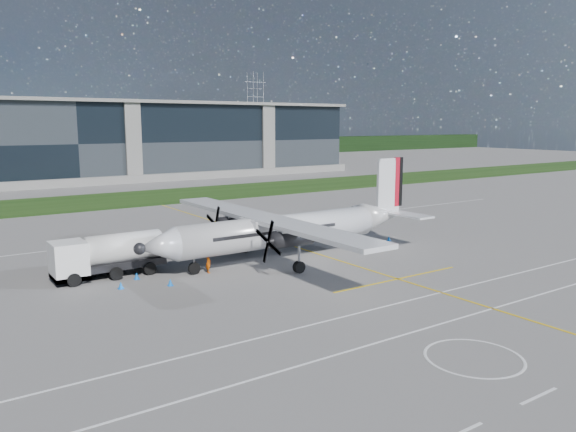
% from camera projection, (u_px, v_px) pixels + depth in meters
% --- Properties ---
extents(ground, '(400.00, 400.00, 0.00)m').
position_uv_depth(ground, '(139.00, 206.00, 76.53)').
color(ground, slate).
rests_on(ground, ground).
extents(grass_strip, '(400.00, 18.00, 0.04)m').
position_uv_depth(grass_strip, '(120.00, 200.00, 83.05)').
color(grass_strip, '#19390F').
rests_on(grass_strip, ground).
extents(terminal_building, '(120.00, 20.00, 15.00)m').
position_uv_depth(terminal_building, '(65.00, 143.00, 107.90)').
color(terminal_building, black).
rests_on(terminal_building, ground).
extents(tree_line, '(400.00, 6.00, 6.00)m').
position_uv_depth(tree_line, '(15.00, 153.00, 157.52)').
color(tree_line, black).
rests_on(tree_line, ground).
extents(pylon_east, '(9.00, 4.60, 30.00)m').
position_uv_depth(pylon_east, '(255.00, 113.00, 211.00)').
color(pylon_east, gray).
rests_on(pylon_east, ground).
extents(yellow_taxiway_centerline, '(0.20, 70.00, 0.01)m').
position_uv_depth(yellow_taxiway_centerline, '(277.00, 241.00, 53.76)').
color(yellow_taxiway_centerline, yellow).
rests_on(yellow_taxiway_centerline, ground).
extents(white_lane_line, '(90.00, 0.15, 0.01)m').
position_uv_depth(white_lane_line, '(460.00, 318.00, 32.53)').
color(white_lane_line, white).
rests_on(white_lane_line, ground).
extents(turboprop_aircraft, '(25.83, 26.79, 8.04)m').
position_uv_depth(turboprop_aircraft, '(289.00, 211.00, 46.13)').
color(turboprop_aircraft, silver).
rests_on(turboprop_aircraft, ground).
extents(fuel_tanker_truck, '(8.40, 2.73, 3.15)m').
position_uv_depth(fuel_tanker_truck, '(100.00, 257.00, 40.79)').
color(fuel_tanker_truck, white).
rests_on(fuel_tanker_truck, ground).
extents(baggage_tug, '(3.45, 2.07, 2.07)m').
position_uv_depth(baggage_tug, '(102.00, 260.00, 42.21)').
color(baggage_tug, silver).
rests_on(baggage_tug, ground).
extents(ground_crew_person, '(0.65, 0.83, 1.85)m').
position_uv_depth(ground_crew_person, '(208.00, 261.00, 42.27)').
color(ground_crew_person, '#F25907').
rests_on(ground_crew_person, ground).
extents(safety_cone_nose_port, '(0.36, 0.36, 0.50)m').
position_uv_depth(safety_cone_nose_port, '(170.00, 282.00, 39.01)').
color(safety_cone_nose_port, blue).
rests_on(safety_cone_nose_port, ground).
extents(safety_cone_fwd, '(0.36, 0.36, 0.50)m').
position_uv_depth(safety_cone_fwd, '(121.00, 285.00, 38.26)').
color(safety_cone_fwd, blue).
rests_on(safety_cone_fwd, ground).
extents(safety_cone_stbdwing, '(0.36, 0.36, 0.50)m').
position_uv_depth(safety_cone_stbdwing, '(195.00, 234.00, 55.81)').
color(safety_cone_stbdwing, blue).
rests_on(safety_cone_stbdwing, ground).
extents(safety_cone_nose_stbd, '(0.36, 0.36, 0.50)m').
position_uv_depth(safety_cone_nose_stbd, '(137.00, 276.00, 40.62)').
color(safety_cone_nose_stbd, blue).
rests_on(safety_cone_nose_stbd, ground).
extents(safety_cone_tail, '(0.36, 0.36, 0.50)m').
position_uv_depth(safety_cone_tail, '(389.00, 238.00, 53.90)').
color(safety_cone_tail, blue).
rests_on(safety_cone_tail, ground).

